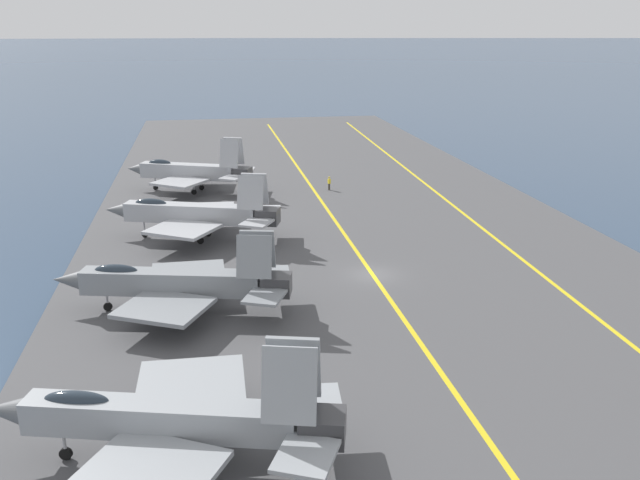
% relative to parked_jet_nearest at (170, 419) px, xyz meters
% --- Properties ---
extents(ground_plane, '(2000.00, 2000.00, 0.00)m').
position_rel_parked_jet_nearest_xyz_m(ground_plane, '(22.76, -15.12, -2.86)').
color(ground_plane, '#2D425B').
extents(carrier_deck, '(195.04, 49.60, 0.40)m').
position_rel_parked_jet_nearest_xyz_m(carrier_deck, '(22.76, -15.12, -2.66)').
color(carrier_deck, '#4C4C4F').
rests_on(carrier_deck, ground).
extents(deck_stripe_foul_line, '(175.46, 5.88, 0.01)m').
position_rel_parked_jet_nearest_xyz_m(deck_stripe_foul_line, '(22.76, -28.76, -2.45)').
color(deck_stripe_foul_line, yellow).
rests_on(deck_stripe_foul_line, carrier_deck).
extents(deck_stripe_centerline, '(175.54, 0.36, 0.01)m').
position_rel_parked_jet_nearest_xyz_m(deck_stripe_centerline, '(22.76, -15.12, -2.45)').
color(deck_stripe_centerline, yellow).
rests_on(deck_stripe_centerline, carrier_deck).
extents(parked_jet_nearest, '(13.92, 16.88, 6.56)m').
position_rel_parked_jet_nearest_xyz_m(parked_jet_nearest, '(0.00, 0.00, 0.00)').
color(parked_jet_nearest, '#93999E').
rests_on(parked_jet_nearest, carrier_deck).
extents(parked_jet_second, '(11.99, 16.92, 6.02)m').
position_rel_parked_jet_nearest_xyz_m(parked_jet_second, '(17.71, 0.25, -0.19)').
color(parked_jet_second, gray).
rests_on(parked_jet_second, carrier_deck).
extents(parked_jet_third, '(12.49, 16.91, 6.46)m').
position_rel_parked_jet_nearest_xyz_m(parked_jet_third, '(34.71, -0.92, 0.12)').
color(parked_jet_third, '#A8AAAF').
rests_on(parked_jet_third, carrier_deck).
extents(parked_jet_fourth, '(12.48, 15.83, 6.73)m').
position_rel_parked_jet_nearest_xyz_m(parked_jet_fourth, '(54.15, -0.38, 0.09)').
color(parked_jet_fourth, '#A8AAAF').
rests_on(parked_jet_fourth, carrier_deck).
extents(crew_yellow_vest, '(0.43, 0.34, 1.69)m').
position_rel_parked_jet_nearest_xyz_m(crew_yellow_vest, '(52.30, -16.99, -1.53)').
color(crew_yellow_vest, '#383328').
rests_on(crew_yellow_vest, carrier_deck).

